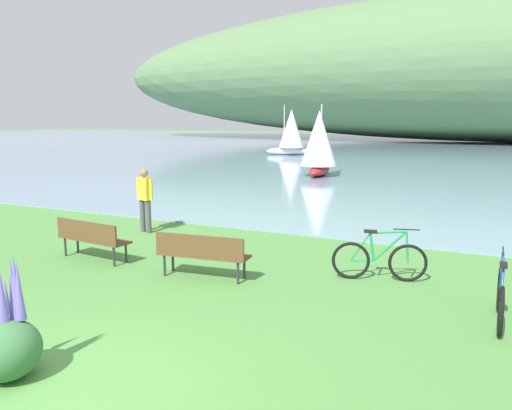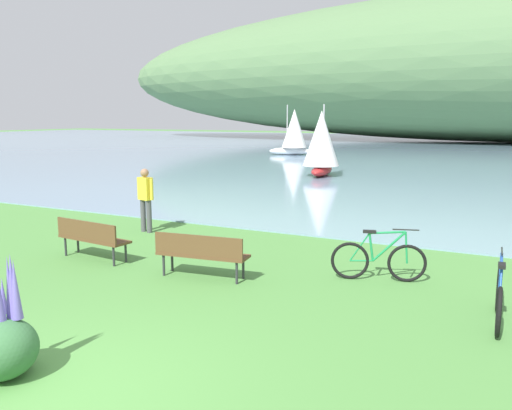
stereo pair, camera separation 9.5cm
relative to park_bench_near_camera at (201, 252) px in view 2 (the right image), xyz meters
The scene contains 10 objects.
ground_plane 4.43m from the park_bench_near_camera, 79.24° to the right, with size 200.00×200.00×0.00m, color #518E42.
bay_water 44.21m from the park_bench_near_camera, 88.94° to the left, with size 180.00×80.00×0.04m, color #7A99B2.
park_bench_near_camera is the anchor object (origin of this frame).
park_bench_further_along 2.82m from the park_bench_near_camera, behind, with size 1.84×0.66×0.88m.
bicycle_leaning_near_bench 5.15m from the park_bench_near_camera, ahead, with size 0.11×1.77×1.01m.
bicycle_beside_path 3.36m from the park_bench_near_camera, 24.37° to the left, with size 1.71×0.57×1.01m.
person_at_shoreline 4.48m from the park_bench_near_camera, 141.75° to the left, with size 0.60×0.30×1.71m.
echium_bush_closest_to_camera 4.26m from the park_bench_near_camera, 90.57° to the right, with size 0.83×0.83×1.48m.
sailboat_nearest_to_shore 17.51m from the park_bench_near_camera, 101.98° to the left, with size 2.08×3.20×3.66m.
sailboat_mid_bay 32.23m from the park_bench_near_camera, 109.27° to the left, with size 3.51×2.50×3.97m.
Camera 2 is at (4.35, -3.69, 3.06)m, focal length 36.08 mm.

